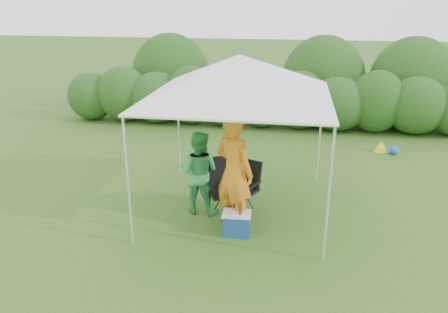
% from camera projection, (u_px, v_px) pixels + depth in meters
% --- Properties ---
extents(ground, '(70.00, 70.00, 0.00)m').
position_uv_depth(ground, '(234.00, 220.00, 7.73)').
color(ground, '#3A631F').
extents(hedge, '(12.38, 1.53, 1.80)m').
position_uv_depth(hedge, '(262.00, 100.00, 13.00)').
color(hedge, '#244F18').
rests_on(hedge, ground).
extents(canopy, '(3.10, 3.10, 2.83)m').
position_uv_depth(canopy, '(239.00, 77.00, 7.34)').
color(canopy, silver).
rests_on(canopy, ground).
extents(chair_right, '(0.72, 0.70, 0.95)m').
position_uv_depth(chair_right, '(244.00, 183.00, 7.94)').
color(chair_right, black).
rests_on(chair_right, ground).
extents(chair_left, '(0.79, 0.77, 1.04)m').
position_uv_depth(chair_left, '(223.00, 183.00, 7.82)').
color(chair_left, black).
rests_on(chair_left, ground).
extents(man, '(0.87, 0.78, 1.99)m').
position_uv_depth(man, '(234.00, 172.00, 7.22)').
color(man, orange).
rests_on(man, ground).
extents(woman, '(0.81, 0.66, 1.54)m').
position_uv_depth(woman, '(199.00, 172.00, 7.81)').
color(woman, green).
rests_on(woman, ground).
extents(cooler, '(0.48, 0.36, 0.39)m').
position_uv_depth(cooler, '(237.00, 223.00, 7.23)').
color(cooler, navy).
rests_on(cooler, ground).
extents(bottle, '(0.06, 0.06, 0.23)m').
position_uv_depth(bottle, '(240.00, 208.00, 7.07)').
color(bottle, '#592D0C').
rests_on(bottle, cooler).
extents(lawn_toy, '(0.55, 0.46, 0.28)m').
position_uv_depth(lawn_toy, '(384.00, 147.00, 11.07)').
color(lawn_toy, yellow).
rests_on(lawn_toy, ground).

